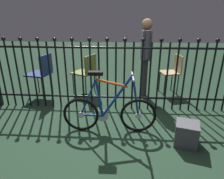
{
  "coord_description": "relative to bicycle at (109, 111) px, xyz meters",
  "views": [
    {
      "loc": [
        0.16,
        -2.67,
        1.65
      ],
      "look_at": [
        -0.02,
        0.2,
        0.55
      ],
      "focal_mm": 31.5,
      "sensor_mm": 36.0,
      "label": 1
    }
  ],
  "objects": [
    {
      "name": "bicycle",
      "position": [
        0.0,
        0.0,
        0.0
      ],
      "size": [
        1.37,
        0.4,
        0.93
      ],
      "color": "black",
      "rests_on": "ground"
    },
    {
      "name": "chair_tan",
      "position": [
        1.26,
        1.64,
        0.2
      ],
      "size": [
        0.44,
        0.44,
        0.85
      ],
      "color": "black",
      "rests_on": "ground"
    },
    {
      "name": "person_visitor",
      "position": [
        0.63,
        1.45,
        0.61
      ],
      "size": [
        0.21,
        0.48,
        1.58
      ],
      "color": "#2D2D33",
      "rests_on": "ground"
    },
    {
      "name": "ground_plane",
      "position": [
        0.04,
        0.11,
        -0.33
      ],
      "size": [
        20.0,
        20.0,
        0.0
      ],
      "primitive_type": "plane",
      "color": "#1F3625"
    },
    {
      "name": "chair_navy",
      "position": [
        -1.5,
        1.27,
        0.23
      ],
      "size": [
        0.52,
        0.52,
        0.9
      ],
      "color": "black",
      "rests_on": "ground"
    },
    {
      "name": "chair_olive",
      "position": [
        -0.62,
        1.56,
        0.19
      ],
      "size": [
        0.56,
        0.56,
        0.85
      ],
      "color": "black",
      "rests_on": "ground"
    },
    {
      "name": "display_crate",
      "position": [
        1.06,
        -0.25,
        -0.17
      ],
      "size": [
        0.36,
        0.36,
        0.31
      ],
      "primitive_type": "cube",
      "rotation": [
        0.0,
        0.0,
        -0.29
      ],
      "color": "#4C4C51",
      "rests_on": "ground"
    },
    {
      "name": "iron_fence",
      "position": [
        -0.04,
        0.78,
        0.35
      ],
      "size": [
        4.51,
        0.07,
        1.35
      ],
      "color": "black",
      "rests_on": "ground"
    }
  ]
}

